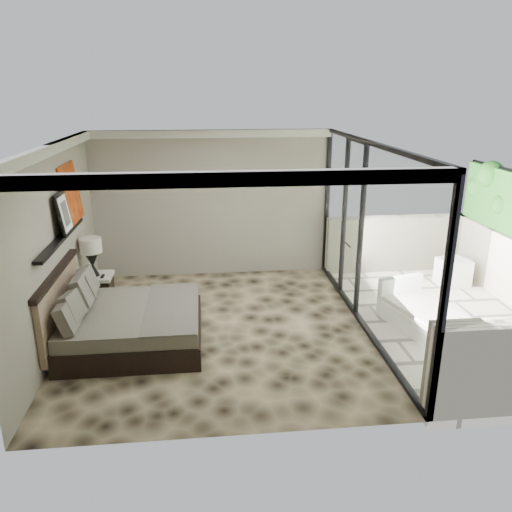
{
  "coord_description": "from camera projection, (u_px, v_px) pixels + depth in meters",
  "views": [
    {
      "loc": [
        -0.16,
        -6.92,
        3.49
      ],
      "look_at": [
        0.63,
        0.4,
        1.03
      ],
      "focal_mm": 35.0,
      "sensor_mm": 36.0,
      "label": 1
    }
  ],
  "objects": [
    {
      "name": "glass_wall",
      "position": [
        367.0,
        237.0,
        7.43
      ],
      "size": [
        0.08,
        5.0,
        2.8
      ],
      "primitive_type": "cube",
      "color": "white",
      "rests_on": "floor"
    },
    {
      "name": "floor",
      "position": [
        218.0,
        329.0,
        7.65
      ],
      "size": [
        5.0,
        5.0,
        0.0
      ],
      "primitive_type": "plane",
      "color": "black",
      "rests_on": "ground"
    },
    {
      "name": "back_wall",
      "position": [
        212.0,
        205.0,
        9.55
      ],
      "size": [
        4.5,
        0.02,
        2.8
      ],
      "primitive_type": "cube",
      "color": "gray",
      "rests_on": "floor"
    },
    {
      "name": "framed_print",
      "position": [
        64.0,
        213.0,
        7.08
      ],
      "size": [
        0.11,
        0.5,
        0.6
      ],
      "primitive_type": "cube",
      "rotation": [
        0.0,
        -0.14,
        0.0
      ],
      "color": "black",
      "rests_on": "picture_ledge"
    },
    {
      "name": "left_wall",
      "position": [
        56.0,
        247.0,
        6.98
      ],
      "size": [
        0.02,
        5.0,
        2.8
      ],
      "primitive_type": "cube",
      "color": "gray",
      "rests_on": "floor"
    },
    {
      "name": "lounger",
      "position": [
        426.0,
        318.0,
        7.6
      ],
      "size": [
        1.17,
        1.73,
        0.62
      ],
      "rotation": [
        0.0,
        0.0,
        0.26
      ],
      "color": "white",
      "rests_on": "terrace_slab"
    },
    {
      "name": "bed",
      "position": [
        126.0,
        323.0,
        7.14
      ],
      "size": [
        1.98,
        1.92,
        1.09
      ],
      "color": "black",
      "rests_on": "floor"
    },
    {
      "name": "picture_ledge",
      "position": [
        61.0,
        238.0,
        7.05
      ],
      "size": [
        0.12,
        2.2,
        0.05
      ],
      "primitive_type": "cube",
      "color": "black",
      "rests_on": "left_wall"
    },
    {
      "name": "nightstand",
      "position": [
        98.0,
        290.0,
        8.5
      ],
      "size": [
        0.64,
        0.64,
        0.51
      ],
      "primitive_type": "cube",
      "rotation": [
        0.0,
        0.0,
        0.31
      ],
      "color": "black",
      "rests_on": "floor"
    },
    {
      "name": "ottoman",
      "position": [
        453.0,
        272.0,
        9.34
      ],
      "size": [
        0.58,
        0.58,
        0.5
      ],
      "primitive_type": "cube",
      "rotation": [
        0.0,
        0.0,
        0.18
      ],
      "color": "silver",
      "rests_on": "terrace_slab"
    },
    {
      "name": "ceiling",
      "position": [
        213.0,
        144.0,
        6.76
      ],
      "size": [
        4.5,
        5.0,
        0.02
      ],
      "primitive_type": "cube",
      "color": "silver",
      "rests_on": "back_wall"
    },
    {
      "name": "table_lamp",
      "position": [
        91.0,
        252.0,
        8.27
      ],
      "size": [
        0.36,
        0.36,
        0.66
      ],
      "color": "black",
      "rests_on": "nightstand"
    },
    {
      "name": "abstract_canvas",
      "position": [
        71.0,
        193.0,
        7.68
      ],
      "size": [
        0.13,
        0.9,
        0.9
      ],
      "primitive_type": "cube",
      "rotation": [
        0.0,
        -0.1,
        0.0
      ],
      "color": "#C74611",
      "rests_on": "picture_ledge"
    },
    {
      "name": "terrace_slab",
      "position": [
        451.0,
        321.0,
        8.05
      ],
      "size": [
        3.0,
        5.0,
        0.12
      ],
      "primitive_type": "cube",
      "color": "beige",
      "rests_on": "ground"
    }
  ]
}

